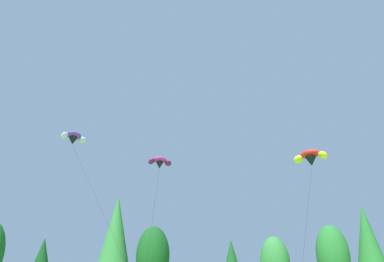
% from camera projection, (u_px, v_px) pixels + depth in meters
% --- Properties ---
extents(treeline_tree_f, '(4.77, 4.77, 14.39)m').
position_uv_depth(treeline_tree_f, '(116.00, 234.00, 49.80)').
color(treeline_tree_f, '#472D19').
rests_on(treeline_tree_f, ground_plane).
extents(treeline_tree_g, '(4.50, 4.50, 10.01)m').
position_uv_depth(treeline_tree_g, '(153.00, 256.00, 48.27)').
color(treeline_tree_g, '#472D19').
rests_on(treeline_tree_g, ground_plane).
extents(treeline_tree_i, '(4.32, 4.32, 9.34)m').
position_uv_depth(treeline_tree_i, '(275.00, 262.00, 53.08)').
color(treeline_tree_i, '#472D19').
rests_on(treeline_tree_i, ground_plane).
extents(treeline_tree_j, '(4.76, 4.76, 10.95)m').
position_uv_depth(treeline_tree_j, '(333.00, 255.00, 52.92)').
color(treeline_tree_j, '#472D19').
rests_on(treeline_tree_j, ground_plane).
extents(treeline_tree_k, '(4.79, 4.79, 14.48)m').
position_uv_depth(treeline_tree_k, '(368.00, 239.00, 55.88)').
color(treeline_tree_k, '#472D19').
rests_on(treeline_tree_k, ground_plane).
extents(parafoil_kite_high_magenta, '(3.43, 9.31, 12.28)m').
position_uv_depth(parafoil_kite_high_magenta, '(160.00, 162.00, 34.60)').
color(parafoil_kite_high_magenta, '#D12893').
extents(parafoil_kite_mid_red_yellow, '(10.45, 12.51, 12.77)m').
position_uv_depth(parafoil_kite_mid_red_yellow, '(311.00, 158.00, 34.04)').
color(parafoil_kite_mid_red_yellow, red).
extents(parafoil_kite_far_purple, '(7.45, 11.01, 14.54)m').
position_uv_depth(parafoil_kite_far_purple, '(73.00, 138.00, 34.70)').
color(parafoil_kite_far_purple, purple).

